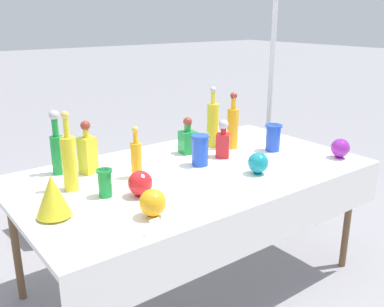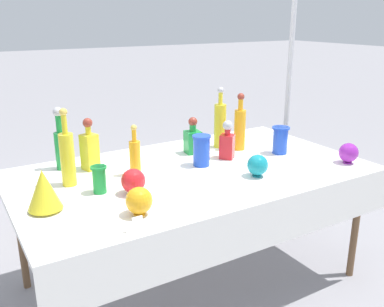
# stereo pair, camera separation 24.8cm
# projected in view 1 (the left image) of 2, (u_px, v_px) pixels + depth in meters

# --- Properties ---
(ground_plane) EXTENTS (40.00, 40.00, 0.00)m
(ground_plane) POSITION_uv_depth(u_px,v_px,m) (192.00, 280.00, 2.75)
(ground_plane) COLOR gray
(display_table) EXTENTS (2.04, 1.16, 0.76)m
(display_table) POSITION_uv_depth(u_px,v_px,m) (195.00, 179.00, 2.51)
(display_table) COLOR white
(display_table) RESTS_ON ground
(tall_bottle_0) EXTENTS (0.08, 0.08, 0.38)m
(tall_bottle_0) POSITION_uv_depth(u_px,v_px,m) (233.00, 126.00, 2.88)
(tall_bottle_0) COLOR orange
(tall_bottle_0) RESTS_ON display_table
(tall_bottle_1) EXTENTS (0.08, 0.08, 0.42)m
(tall_bottle_1) POSITION_uv_depth(u_px,v_px,m) (69.00, 161.00, 2.18)
(tall_bottle_1) COLOR yellow
(tall_bottle_1) RESTS_ON display_table
(tall_bottle_2) EXTENTS (0.07, 0.07, 0.37)m
(tall_bottle_2) POSITION_uv_depth(u_px,v_px,m) (57.00, 148.00, 2.41)
(tall_bottle_2) COLOR #198C38
(tall_bottle_2) RESTS_ON display_table
(tall_bottle_3) EXTENTS (0.08, 0.08, 0.41)m
(tall_bottle_3) POSITION_uv_depth(u_px,v_px,m) (213.00, 123.00, 2.92)
(tall_bottle_3) COLOR yellow
(tall_bottle_3) RESTS_ON display_table
(tall_bottle_4) EXTENTS (0.06, 0.06, 0.30)m
(tall_bottle_4) POSITION_uv_depth(u_px,v_px,m) (136.00, 158.00, 2.36)
(tall_bottle_4) COLOR orange
(tall_bottle_4) RESTS_ON display_table
(square_decanter_0) EXTENTS (0.11, 0.11, 0.24)m
(square_decanter_0) POSITION_uv_depth(u_px,v_px,m) (188.00, 139.00, 2.79)
(square_decanter_0) COLOR #198C38
(square_decanter_0) RESTS_ON display_table
(square_decanter_1) EXTENTS (0.10, 0.10, 0.31)m
(square_decanter_1) POSITION_uv_depth(u_px,v_px,m) (87.00, 152.00, 2.42)
(square_decanter_1) COLOR yellow
(square_decanter_1) RESTS_ON display_table
(square_decanter_2) EXTENTS (0.12, 0.12, 0.25)m
(square_decanter_2) POSITION_uv_depth(u_px,v_px,m) (223.00, 141.00, 2.71)
(square_decanter_2) COLOR red
(square_decanter_2) RESTS_ON display_table
(slender_vase_0) EXTENTS (0.11, 0.11, 0.18)m
(slender_vase_0) POSITION_uv_depth(u_px,v_px,m) (273.00, 137.00, 2.84)
(slender_vase_0) COLOR blue
(slender_vase_0) RESTS_ON display_table
(slender_vase_1) EXTENTS (0.11, 0.11, 0.19)m
(slender_vase_1) POSITION_uv_depth(u_px,v_px,m) (200.00, 149.00, 2.56)
(slender_vase_1) COLOR blue
(slender_vase_1) RESTS_ON display_table
(slender_vase_2) EXTENTS (0.08, 0.08, 0.14)m
(slender_vase_2) POSITION_uv_depth(u_px,v_px,m) (105.00, 182.00, 2.12)
(slender_vase_2) COLOR #198C38
(slender_vase_2) RESTS_ON display_table
(fluted_vase_0) EXTENTS (0.16, 0.16, 0.20)m
(fluted_vase_0) POSITION_uv_depth(u_px,v_px,m) (53.00, 196.00, 1.89)
(fluted_vase_0) COLOR yellow
(fluted_vase_0) RESTS_ON display_table
(round_bowl_0) EXTENTS (0.12, 0.12, 0.13)m
(round_bowl_0) POSITION_uv_depth(u_px,v_px,m) (340.00, 148.00, 2.70)
(round_bowl_0) COLOR purple
(round_bowl_0) RESTS_ON display_table
(round_bowl_1) EXTENTS (0.13, 0.13, 0.13)m
(round_bowl_1) POSITION_uv_depth(u_px,v_px,m) (140.00, 183.00, 2.13)
(round_bowl_1) COLOR red
(round_bowl_1) RESTS_ON display_table
(round_bowl_2) EXTENTS (0.12, 0.12, 0.13)m
(round_bowl_2) POSITION_uv_depth(u_px,v_px,m) (258.00, 163.00, 2.43)
(round_bowl_2) COLOR teal
(round_bowl_2) RESTS_ON display_table
(round_bowl_3) EXTENTS (0.12, 0.12, 0.13)m
(round_bowl_3) POSITION_uv_depth(u_px,v_px,m) (153.00, 203.00, 1.91)
(round_bowl_3) COLOR orange
(round_bowl_3) RESTS_ON display_table
(price_tag_left) EXTENTS (0.06, 0.02, 0.04)m
(price_tag_left) POSITION_uv_depth(u_px,v_px,m) (150.00, 230.00, 1.77)
(price_tag_left) COLOR white
(price_tag_left) RESTS_ON display_table
(price_tag_center) EXTENTS (0.05, 0.01, 0.04)m
(price_tag_center) POSITION_uv_depth(u_px,v_px,m) (334.00, 166.00, 2.51)
(price_tag_center) COLOR white
(price_tag_center) RESTS_ON display_table
(price_tag_right) EXTENTS (0.05, 0.02, 0.05)m
(price_tag_right) POSITION_uv_depth(u_px,v_px,m) (155.00, 224.00, 1.81)
(price_tag_right) COLOR white
(price_tag_right) RESTS_ON display_table
(cardboard_box_behind_left) EXTENTS (0.52, 0.48, 0.42)m
(cardboard_box_behind_left) POSITION_uv_depth(u_px,v_px,m) (59.00, 209.00, 3.37)
(cardboard_box_behind_left) COLOR tan
(cardboard_box_behind_left) RESTS_ON ground
(canopy_pole) EXTENTS (0.18, 0.18, 2.78)m
(canopy_pole) POSITION_uv_depth(u_px,v_px,m) (271.00, 76.00, 3.70)
(canopy_pole) COLOR silver
(canopy_pole) RESTS_ON ground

